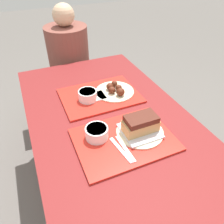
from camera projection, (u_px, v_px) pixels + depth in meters
name	position (u px, v px, depth m)	size (l,w,h in m)	color
ground_plane	(111.00, 195.00, 1.61)	(12.00, 12.00, 0.00)	#605B56
picnic_table	(111.00, 132.00, 1.22)	(0.83, 1.48, 0.73)	maroon
picnic_bench_far	(71.00, 86.00, 2.06)	(0.79, 0.28, 0.47)	maroon
tray_near	(124.00, 139.00, 1.03)	(0.46, 0.34, 0.01)	red
tray_far	(100.00, 96.00, 1.32)	(0.46, 0.34, 0.01)	red
bowl_coleslaw_near	(97.00, 132.00, 1.01)	(0.11, 0.11, 0.06)	white
brisket_sandwich_plate	(140.00, 126.00, 1.03)	(0.23, 0.23, 0.10)	beige
plastic_fork_near	(121.00, 150.00, 0.97)	(0.04, 0.17, 0.00)	white
plastic_knife_near	(125.00, 148.00, 0.97)	(0.02, 0.17, 0.00)	white
condiment_packet	(122.00, 127.00, 1.09)	(0.04, 0.03, 0.01)	#A59E93
bowl_coleslaw_far	(88.00, 95.00, 1.26)	(0.11, 0.11, 0.06)	white
wings_plate_far	(115.00, 90.00, 1.33)	(0.24, 0.24, 0.06)	beige
napkin_far	(94.00, 97.00, 1.29)	(0.14, 0.10, 0.01)	white
person_seated_across	(68.00, 52.00, 1.86)	(0.35, 0.35, 0.65)	brown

